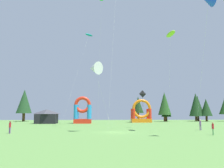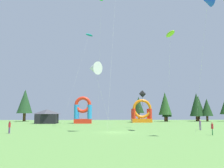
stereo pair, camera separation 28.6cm
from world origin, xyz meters
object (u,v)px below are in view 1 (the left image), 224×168
(person_far_side, at_px, (10,126))
(kite_blue_delta, at_px, (208,0))
(person_midfield, at_px, (213,127))
(inflatable_blue_arch, at_px, (141,114))
(kite_black_diamond, at_px, (143,94))
(kite_teal_parafoil, at_px, (89,35))
(festival_tent, at_px, (47,116))
(inflatable_orange_dome, at_px, (83,113))
(kite_white_delta, at_px, (94,68))
(person_near_camera, at_px, (200,124))
(kite_lime_parafoil, at_px, (171,34))

(person_far_side, bearing_deg, kite_blue_delta, -167.61)
(person_midfield, height_order, inflatable_blue_arch, inflatable_blue_arch)
(kite_black_diamond, distance_m, person_far_side, 24.03)
(kite_teal_parafoil, relative_size, person_far_side, 14.68)
(person_far_side, bearing_deg, festival_tent, -56.15)
(kite_blue_delta, xyz_separation_m, kite_teal_parafoil, (-16.13, 41.05, 9.07))
(inflatable_orange_dome, bearing_deg, kite_black_diamond, -57.82)
(festival_tent, bearing_deg, person_midfield, -49.84)
(person_far_side, bearing_deg, kite_white_delta, -140.18)
(person_far_side, distance_m, festival_tent, 30.86)
(person_near_camera, bearing_deg, person_far_side, -167.14)
(person_far_side, bearing_deg, kite_lime_parafoil, -145.73)
(kite_blue_delta, height_order, inflatable_blue_arch, kite_blue_delta)
(kite_white_delta, height_order, person_near_camera, kite_white_delta)
(kite_blue_delta, relative_size, inflatable_orange_dome, 2.33)
(kite_teal_parafoil, bearing_deg, kite_blue_delta, -68.54)
(kite_black_diamond, height_order, kite_teal_parafoil, kite_teal_parafoil)
(person_far_side, bearing_deg, inflatable_orange_dome, -73.64)
(person_far_side, bearing_deg, kite_teal_parafoil, -75.29)
(kite_blue_delta, distance_m, person_midfield, 16.01)
(person_midfield, height_order, festival_tent, festival_tent)
(kite_blue_delta, relative_size, festival_tent, 3.06)
(inflatable_orange_dome, bearing_deg, person_midfield, -60.75)
(inflatable_blue_arch, distance_m, inflatable_orange_dome, 17.78)
(person_far_side, relative_size, inflatable_blue_arch, 0.26)
(kite_white_delta, relative_size, person_midfield, 6.52)
(kite_blue_delta, height_order, person_near_camera, kite_blue_delta)
(person_midfield, xyz_separation_m, person_far_side, (-27.51, 3.77, 0.05))
(kite_lime_parafoil, relative_size, kite_white_delta, 1.44)
(person_far_side, relative_size, person_near_camera, 0.98)
(kite_lime_parafoil, bearing_deg, person_midfield, -55.15)
(kite_black_diamond, xyz_separation_m, person_midfield, (6.62, -14.36, -5.40))
(kite_lime_parafoil, xyz_separation_m, kite_white_delta, (-12.11, 0.41, -5.53))
(inflatable_blue_arch, height_order, festival_tent, inflatable_blue_arch)
(kite_lime_parafoil, height_order, kite_teal_parafoil, kite_teal_parafoil)
(person_far_side, xyz_separation_m, inflatable_orange_dome, (7.99, 31.10, 1.70))
(kite_white_delta, xyz_separation_m, person_far_side, (-11.76, -1.88, -8.77))
(person_near_camera, bearing_deg, kite_teal_parafoil, 129.47)
(kite_blue_delta, height_order, kite_white_delta, kite_blue_delta)
(kite_black_diamond, bearing_deg, inflatable_orange_dome, 122.18)
(kite_lime_parafoil, distance_m, inflatable_blue_arch, 37.25)
(kite_lime_parafoil, xyz_separation_m, festival_tent, (-25.53, 29.34, -13.45))
(inflatable_blue_arch, bearing_deg, person_near_camera, -81.85)
(kite_white_delta, distance_m, inflatable_blue_arch, 37.68)
(person_near_camera, distance_m, inflatable_orange_dome, 33.97)
(person_midfield, xyz_separation_m, inflatable_orange_dome, (-19.53, 34.87, 1.75))
(festival_tent, bearing_deg, kite_white_delta, -65.11)
(kite_teal_parafoil, relative_size, person_near_camera, 14.41)
(kite_blue_delta, xyz_separation_m, kite_black_diamond, (-4.61, 19.07, -9.78))
(kite_white_delta, distance_m, kite_teal_parafoil, 34.45)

